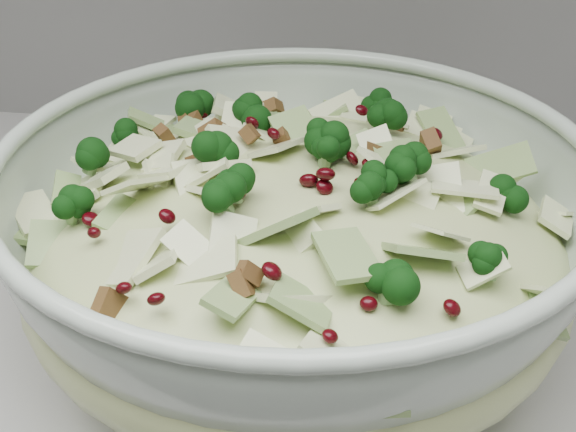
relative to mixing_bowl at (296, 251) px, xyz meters
name	(u,v)px	position (x,y,z in m)	size (l,w,h in m)	color
mixing_bowl	(296,251)	(0.00, 0.00, 0.00)	(0.41, 0.41, 0.16)	#ACBDAC
salad	(297,219)	(0.00, 0.00, 0.03)	(0.39, 0.39, 0.16)	#BFD18F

